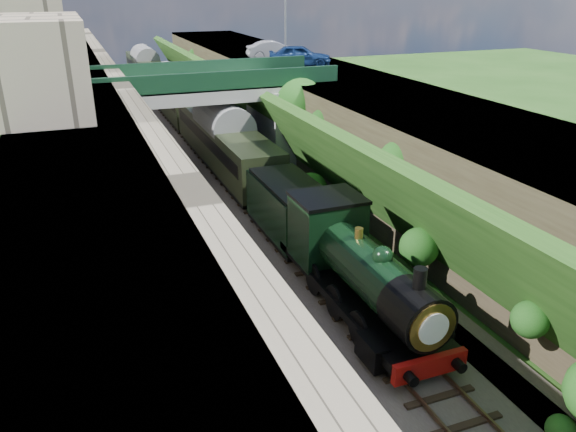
{
  "coord_description": "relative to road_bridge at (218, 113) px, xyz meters",
  "views": [
    {
      "loc": [
        -8.38,
        -13.32,
        12.31
      ],
      "look_at": [
        0.0,
        8.24,
        2.68
      ],
      "focal_mm": 35.0,
      "sensor_mm": 36.0,
      "label": 1
    }
  ],
  "objects": [
    {
      "name": "ground",
      "position": [
        -0.94,
        -24.0,
        -4.08
      ],
      "size": [
        160.0,
        160.0,
        0.0
      ],
      "primitive_type": "plane",
      "color": "#1E4714",
      "rests_on": "ground"
    },
    {
      "name": "trackbed",
      "position": [
        -0.94,
        -4.0,
        -3.98
      ],
      "size": [
        10.0,
        90.0,
        0.2
      ],
      "primitive_type": "cube",
      "color": "#473F38",
      "rests_on": "ground"
    },
    {
      "name": "retaining_wall",
      "position": [
        -6.44,
        -4.0,
        -0.58
      ],
      "size": [
        1.0,
        90.0,
        7.0
      ],
      "primitive_type": "cube",
      "color": "#756B56",
      "rests_on": "ground"
    },
    {
      "name": "street_plateau_left",
      "position": [
        -9.94,
        -4.0,
        -0.58
      ],
      "size": [
        6.0,
        90.0,
        7.0
      ],
      "primitive_type": "cube",
      "color": "#262628",
      "rests_on": "ground"
    },
    {
      "name": "street_plateau_right",
      "position": [
        8.56,
        -4.0,
        -0.95
      ],
      "size": [
        8.0,
        90.0,
        6.25
      ],
      "primitive_type": "cube",
      "color": "#262628",
      "rests_on": "ground"
    },
    {
      "name": "embankment_slope",
      "position": [
        4.06,
        -4.1,
        -1.3
      ],
      "size": [
        4.52,
        90.0,
        6.38
      ],
      "color": "#1E4714",
      "rests_on": "ground"
    },
    {
      "name": "track_left",
      "position": [
        -2.94,
        -4.0,
        -3.83
      ],
      "size": [
        2.5,
        90.0,
        0.2
      ],
      "color": "black",
      "rests_on": "trackbed"
    },
    {
      "name": "track_right",
      "position": [
        0.26,
        -4.0,
        -3.83
      ],
      "size": [
        2.5,
        90.0,
        0.2
      ],
      "color": "black",
      "rests_on": "trackbed"
    },
    {
      "name": "road_bridge",
      "position": [
        0.0,
        0.0,
        0.0
      ],
      "size": [
        16.0,
        6.4,
        7.25
      ],
      "color": "gray",
      "rests_on": "ground"
    },
    {
      "name": "building_far",
      "position": [
        -11.44,
        6.0,
        5.92
      ],
      "size": [
        5.0,
        10.0,
        6.0
      ],
      "primitive_type": "cube",
      "color": "gray",
      "rests_on": "street_plateau_left"
    },
    {
      "name": "building_near",
      "position": [
        -10.44,
        -10.0,
        4.92
      ],
      "size": [
        4.0,
        8.0,
        4.0
      ],
      "primitive_type": "cube",
      "color": "gray",
      "rests_on": "street_plateau_left"
    },
    {
      "name": "tree",
      "position": [
        4.97,
        -2.79,
        0.57
      ],
      "size": [
        3.6,
        3.8,
        6.6
      ],
      "color": "black",
      "rests_on": "ground"
    },
    {
      "name": "lamppost",
      "position": [
        7.66,
        6.87,
        5.49
      ],
      "size": [
        0.87,
        0.15,
        6.0
      ],
      "color": "gray",
      "rests_on": "street_plateau_right"
    },
    {
      "name": "car_blue",
      "position": [
        7.84,
        4.36,
        3.0
      ],
      "size": [
        5.23,
        3.53,
        1.65
      ],
      "primitive_type": "imported",
      "rotation": [
        0.0,
        0.0,
        1.21
      ],
      "color": "navy",
      "rests_on": "street_plateau_right"
    },
    {
      "name": "car_silver",
      "position": [
        7.52,
        9.38,
        2.93
      ],
      "size": [
        4.79,
        2.27,
        1.52
      ],
      "primitive_type": "imported",
      "rotation": [
        0.0,
        0.0,
        1.42
      ],
      "color": "#9F9FA4",
      "rests_on": "street_plateau_right"
    },
    {
      "name": "locomotive",
      "position": [
        0.26,
        -20.3,
        -2.18
      ],
      "size": [
        3.1,
        10.22,
        3.83
      ],
      "color": "black",
      "rests_on": "trackbed"
    },
    {
      "name": "tender",
      "position": [
        0.26,
        -12.94,
        -2.46
      ],
      "size": [
        2.7,
        6.0,
        3.05
      ],
      "color": "black",
      "rests_on": "trackbed"
    },
    {
      "name": "coach_front",
      "position": [
        0.26,
        -0.34,
        -2.03
      ],
      "size": [
        2.9,
        18.0,
        3.7
      ],
      "color": "black",
      "rests_on": "trackbed"
    },
    {
      "name": "coach_middle",
      "position": [
        0.26,
        18.46,
        -2.03
      ],
      "size": [
        2.9,
        18.0,
        3.7
      ],
      "color": "black",
      "rests_on": "trackbed"
    },
    {
      "name": "coach_rear",
      "position": [
        0.26,
        37.26,
        -2.03
      ],
      "size": [
        2.9,
        18.0,
        3.7
      ],
      "color": "black",
      "rests_on": "trackbed"
    }
  ]
}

